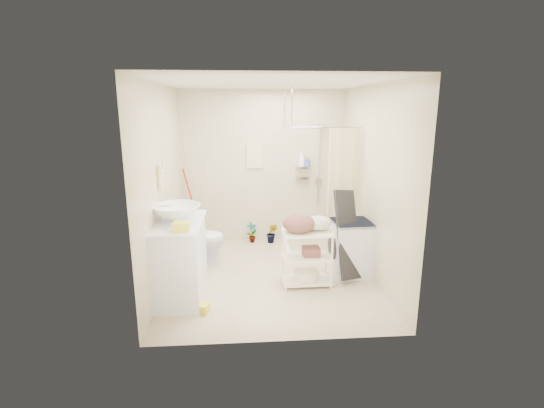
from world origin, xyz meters
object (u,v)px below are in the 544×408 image
Objects in this scene: vanity at (179,259)px; laundry_rack at (307,253)px; washing_machine at (351,248)px; toilet at (198,238)px.

vanity is 1.24× the size of laundry_rack.
laundry_rack is (1.62, 0.21, -0.04)m from vanity.
washing_machine is (2.30, 0.51, -0.10)m from vanity.
toilet is at bearing 149.95° from laundry_rack.
vanity is at bearing 176.77° from toilet.
vanity reaches higher than toilet.
toilet is (0.12, 1.04, -0.08)m from vanity.
toilet reaches higher than washing_machine.
vanity is 1.38× the size of toilet.
laundry_rack is at bearing -158.87° from washing_machine.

